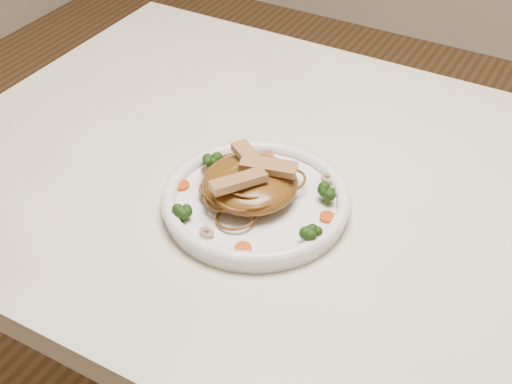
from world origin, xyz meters
The scene contains 19 objects.
table centered at (0.00, 0.00, 0.65)m, with size 1.20×0.80×0.75m.
plate centered at (-0.07, -0.09, 0.76)m, with size 0.26×0.26×0.02m, color white.
noodle_mound centered at (-0.08, -0.08, 0.79)m, with size 0.13×0.13×0.04m, color brown.
chicken_a centered at (-0.06, -0.07, 0.82)m, with size 0.08×0.02×0.01m, color tan.
chicken_b centered at (-0.09, -0.06, 0.82)m, with size 0.07×0.02×0.01m, color tan.
chicken_c centered at (-0.08, -0.12, 0.82)m, with size 0.08×0.02×0.01m, color tan.
broccoli_0 centered at (0.02, -0.04, 0.78)m, with size 0.03×0.03×0.03m, color #19390B, non-canonical shape.
broccoli_1 centered at (-0.16, -0.06, 0.78)m, with size 0.03×0.03×0.03m, color #19390B, non-canonical shape.
broccoli_2 centered at (-0.13, -0.17, 0.78)m, with size 0.02×0.02×0.03m, color #19390B, non-canonical shape.
broccoli_3 centered at (0.04, -0.13, 0.78)m, with size 0.03×0.03×0.03m, color #19390B, non-canonical shape.
carrot_0 centered at (0.00, 0.00, 0.77)m, with size 0.02×0.02×0.01m, color #B64306.
carrot_1 centered at (-0.17, -0.11, 0.77)m, with size 0.02×0.02×0.01m, color #B64306.
carrot_2 centered at (0.04, -0.07, 0.77)m, with size 0.02×0.02×0.01m, color #B64306.
carrot_3 centered at (-0.10, 0.01, 0.77)m, with size 0.02×0.02×0.01m, color #B64306.
carrot_4 centered at (-0.03, -0.18, 0.77)m, with size 0.02×0.02×0.01m, color #B64306.
mushroom_0 centered at (-0.09, -0.18, 0.77)m, with size 0.02×0.02×0.01m, color tan.
mushroom_1 centered at (0.02, -0.02, 0.77)m, with size 0.02×0.02×0.01m, color tan.
mushroom_2 centered at (-0.16, -0.03, 0.77)m, with size 0.03×0.03×0.01m, color tan.
mushroom_3 centered at (0.00, 0.00, 0.77)m, with size 0.02×0.02×0.01m, color tan.
Camera 1 is at (0.30, -0.74, 1.38)m, focal length 49.59 mm.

